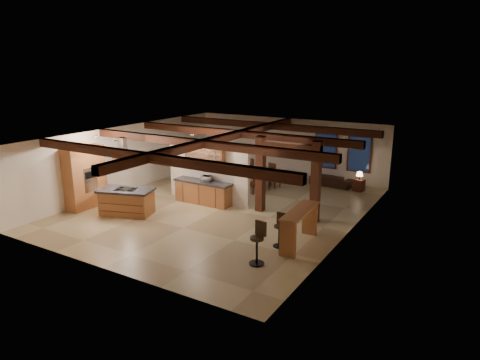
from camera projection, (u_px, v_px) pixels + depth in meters
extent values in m
plane|color=tan|center=(223.00, 208.00, 16.74)|extent=(12.00, 12.00, 0.00)
plane|color=white|center=(288.00, 147.00, 21.34)|extent=(10.00, 0.00, 10.00)
plane|color=white|center=(99.00, 219.00, 11.39)|extent=(10.00, 0.00, 10.00)
plane|color=white|center=(127.00, 158.00, 18.84)|extent=(0.00, 12.00, 12.00)
plane|color=white|center=(351.00, 191.00, 13.89)|extent=(0.00, 12.00, 12.00)
plane|color=#391A12|center=(222.00, 135.00, 15.99)|extent=(12.00, 12.00, 0.00)
cube|color=#37190D|center=(148.00, 157.00, 12.71)|extent=(10.00, 0.25, 0.28)
cube|color=#37190D|center=(201.00, 144.00, 14.95)|extent=(10.00, 0.25, 0.28)
cube|color=#37190D|center=(240.00, 134.00, 17.11)|extent=(10.00, 0.25, 0.28)
cube|color=#37190D|center=(270.00, 126.00, 19.34)|extent=(10.00, 0.25, 0.28)
cube|color=#37190D|center=(222.00, 138.00, 16.03)|extent=(0.28, 12.00, 0.28)
cube|color=#37190D|center=(261.00, 174.00, 16.09)|extent=(0.30, 0.30, 2.90)
cube|color=#37190D|center=(316.00, 182.00, 15.00)|extent=(0.30, 0.30, 2.90)
cube|color=#37190D|center=(288.00, 147.00, 15.25)|extent=(2.50, 0.28, 0.28)
cube|color=white|center=(208.00, 175.00, 17.37)|extent=(3.80, 0.18, 2.20)
cube|color=#A35A34|center=(85.00, 177.00, 16.59)|extent=(0.64, 1.60, 2.40)
cube|color=silver|center=(90.00, 180.00, 16.45)|extent=(0.06, 0.62, 0.95)
cube|color=black|center=(91.00, 175.00, 16.38)|extent=(0.01, 0.50, 0.28)
cube|color=#A35A34|center=(203.00, 193.00, 17.22)|extent=(2.40, 0.60, 0.86)
cube|color=black|center=(203.00, 182.00, 17.10)|extent=(2.50, 0.66, 0.08)
cube|color=#A35A34|center=(205.00, 158.00, 17.02)|extent=(1.80, 0.34, 0.95)
cube|color=silver|center=(203.00, 159.00, 16.88)|extent=(1.74, 0.02, 0.90)
pyramid|color=silver|center=(124.00, 169.00, 15.65)|extent=(1.10, 1.10, 0.45)
cube|color=silver|center=(123.00, 148.00, 15.44)|extent=(0.26, 0.22, 0.73)
cube|color=#37190D|center=(326.00, 150.00, 20.29)|extent=(1.10, 0.05, 1.70)
cube|color=black|center=(326.00, 151.00, 20.26)|extent=(0.95, 0.02, 1.55)
cube|color=#37190D|center=(359.00, 154.00, 19.50)|extent=(1.10, 0.05, 1.70)
cube|color=black|center=(359.00, 154.00, 19.47)|extent=(0.95, 0.02, 1.55)
cube|color=#37190D|center=(261.00, 140.00, 21.97)|extent=(0.65, 0.04, 0.85)
cube|color=#23522F|center=(261.00, 140.00, 21.95)|extent=(0.55, 0.01, 0.75)
cylinder|color=silver|center=(116.00, 140.00, 14.97)|extent=(0.16, 0.16, 0.03)
cylinder|color=silver|center=(192.00, 135.00, 16.08)|extent=(0.16, 0.16, 0.03)
cylinder|color=silver|center=(95.00, 136.00, 15.91)|extent=(0.16, 0.16, 0.03)
cube|color=#A35A34|center=(127.00, 203.00, 15.98)|extent=(2.06, 1.47, 0.89)
cube|color=black|center=(126.00, 190.00, 15.86)|extent=(2.22, 1.63, 0.08)
cube|color=black|center=(126.00, 189.00, 15.84)|extent=(0.90, 0.74, 0.02)
imported|color=#3C170F|center=(254.00, 181.00, 19.53)|extent=(1.90, 1.47, 0.59)
imported|color=black|center=(331.00, 180.00, 19.83)|extent=(1.93, 0.88, 0.55)
imported|color=#B8B8BD|center=(206.00, 179.00, 16.97)|extent=(0.44, 0.33, 0.23)
cube|color=#A35A34|center=(300.00, 211.00, 13.04)|extent=(0.66, 2.20, 0.07)
cube|color=#A35A34|center=(288.00, 239.00, 12.35)|extent=(0.49, 0.13, 1.09)
cube|color=#A35A34|center=(310.00, 219.00, 14.02)|extent=(0.49, 0.13, 1.09)
cube|color=#37190D|center=(359.00, 185.00, 18.96)|extent=(0.50, 0.50, 0.53)
cylinder|color=black|center=(359.00, 178.00, 18.87)|extent=(0.06, 0.06, 0.17)
cone|color=#F8C795|center=(360.00, 174.00, 18.82)|extent=(0.29, 0.29, 0.19)
cylinder|color=black|center=(257.00, 238.00, 11.83)|extent=(0.39, 0.39, 0.08)
cube|color=black|center=(261.00, 228.00, 11.91)|extent=(0.37, 0.09, 0.43)
cylinder|color=black|center=(257.00, 251.00, 11.94)|extent=(0.06, 0.06, 0.75)
cylinder|color=black|center=(257.00, 263.00, 12.03)|extent=(0.43, 0.43, 0.03)
cylinder|color=black|center=(279.00, 226.00, 13.02)|extent=(0.33, 0.33, 0.06)
cube|color=black|center=(282.00, 218.00, 13.10)|extent=(0.31, 0.05, 0.37)
cylinder|color=black|center=(279.00, 236.00, 13.11)|extent=(0.06, 0.06, 0.65)
cylinder|color=black|center=(279.00, 246.00, 13.19)|extent=(0.37, 0.37, 0.03)
cube|color=#37190D|center=(232.00, 178.00, 19.53)|extent=(0.52, 0.52, 0.06)
cube|color=#37190D|center=(236.00, 169.00, 19.57)|extent=(0.41, 0.17, 0.74)
cylinder|color=#37190D|center=(227.00, 183.00, 19.60)|extent=(0.05, 0.05, 0.41)
cylinder|color=#37190D|center=(232.00, 184.00, 19.37)|extent=(0.05, 0.05, 0.41)
cylinder|color=#37190D|center=(233.00, 181.00, 19.82)|extent=(0.05, 0.05, 0.41)
cylinder|color=#37190D|center=(237.00, 183.00, 19.58)|extent=(0.05, 0.05, 0.41)
cube|color=#37190D|center=(254.00, 173.00, 20.43)|extent=(0.52, 0.52, 0.06)
cube|color=#37190D|center=(251.00, 166.00, 20.20)|extent=(0.41, 0.17, 0.74)
cylinder|color=#37190D|center=(259.00, 178.00, 20.48)|extent=(0.05, 0.05, 0.41)
cylinder|color=#37190D|center=(254.00, 176.00, 20.72)|extent=(0.05, 0.05, 0.41)
cylinder|color=#37190D|center=(254.00, 179.00, 20.26)|extent=(0.05, 0.05, 0.41)
cylinder|color=#37190D|center=(249.00, 177.00, 20.50)|extent=(0.05, 0.05, 0.41)
cube|color=#37190D|center=(242.00, 181.00, 19.04)|extent=(0.52, 0.52, 0.06)
cube|color=#37190D|center=(246.00, 172.00, 19.08)|extent=(0.41, 0.17, 0.74)
cylinder|color=#37190D|center=(237.00, 186.00, 19.11)|extent=(0.05, 0.05, 0.41)
cylinder|color=#37190D|center=(242.00, 187.00, 18.87)|extent=(0.05, 0.05, 0.41)
cylinder|color=#37190D|center=(243.00, 184.00, 19.33)|extent=(0.05, 0.05, 0.41)
cylinder|color=#37190D|center=(248.00, 186.00, 19.09)|extent=(0.05, 0.05, 0.41)
cube|color=#37190D|center=(264.00, 175.00, 19.94)|extent=(0.52, 0.52, 0.06)
cube|color=#37190D|center=(261.00, 169.00, 19.71)|extent=(0.41, 0.17, 0.74)
cylinder|color=#37190D|center=(269.00, 180.00, 19.99)|extent=(0.05, 0.05, 0.41)
cylinder|color=#37190D|center=(264.00, 179.00, 20.23)|extent=(0.05, 0.05, 0.41)
cylinder|color=#37190D|center=(264.00, 182.00, 19.77)|extent=(0.05, 0.05, 0.41)
cylinder|color=#37190D|center=(259.00, 180.00, 20.01)|extent=(0.05, 0.05, 0.41)
cube|color=#37190D|center=(253.00, 184.00, 18.55)|extent=(0.52, 0.52, 0.06)
cube|color=#37190D|center=(257.00, 175.00, 18.59)|extent=(0.41, 0.17, 0.74)
cylinder|color=#37190D|center=(248.00, 189.00, 18.62)|extent=(0.05, 0.05, 0.41)
cylinder|color=#37190D|center=(253.00, 190.00, 18.38)|extent=(0.05, 0.05, 0.41)
cylinder|color=#37190D|center=(253.00, 187.00, 18.84)|extent=(0.05, 0.05, 0.41)
cylinder|color=#37190D|center=(259.00, 189.00, 18.60)|extent=(0.05, 0.05, 0.41)
cube|color=#37190D|center=(275.00, 178.00, 19.45)|extent=(0.52, 0.52, 0.06)
cube|color=#37190D|center=(272.00, 171.00, 19.22)|extent=(0.41, 0.17, 0.74)
cylinder|color=#37190D|center=(280.00, 183.00, 19.50)|extent=(0.05, 0.05, 0.41)
cylinder|color=#37190D|center=(275.00, 182.00, 19.74)|extent=(0.05, 0.05, 0.41)
cylinder|color=#37190D|center=(275.00, 185.00, 19.28)|extent=(0.05, 0.05, 0.41)
cylinder|color=#37190D|center=(270.00, 183.00, 19.52)|extent=(0.05, 0.05, 0.41)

